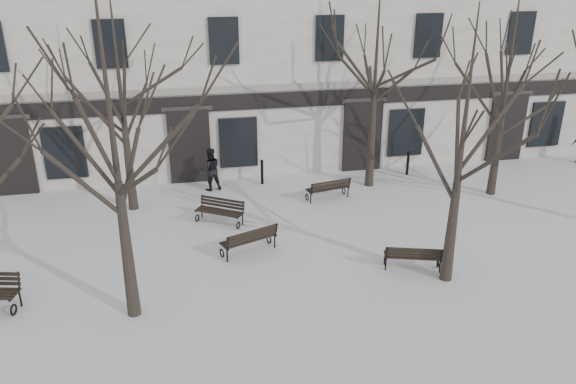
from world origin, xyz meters
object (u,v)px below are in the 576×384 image
object	(u,v)px
bench_1	(249,239)
bench_2	(413,256)
bench_4	(329,188)
bench_3	(220,210)
tree_2	(465,118)
tree_1	(109,107)

from	to	relation	value
bench_1	bench_2	world-z (taller)	bench_1
bench_4	bench_1	bearing A→B (deg)	34.08
bench_1	bench_2	distance (m)	4.76
bench_1	bench_3	size ratio (longest dim) A/B	1.09
tree_2	bench_3	bearing A→B (deg)	140.06
tree_2	bench_4	distance (m)	7.49
tree_1	bench_2	distance (m)	9.03
bench_1	bench_2	bearing A→B (deg)	135.05
tree_1	bench_4	world-z (taller)	tree_1
bench_3	bench_4	size ratio (longest dim) A/B	0.98
bench_1	bench_4	world-z (taller)	bench_1
bench_1	bench_2	size ratio (longest dim) A/B	1.08
bench_1	tree_1	bearing A→B (deg)	16.32
bench_2	bench_3	world-z (taller)	bench_3
tree_1	bench_1	distance (m)	6.29
bench_2	bench_1	bearing A→B (deg)	-6.35
tree_2	bench_2	size ratio (longest dim) A/B	4.36
bench_2	tree_2	bearing A→B (deg)	154.49
tree_2	bench_4	bearing A→B (deg)	105.92
tree_2	bench_2	world-z (taller)	tree_2
tree_1	tree_2	distance (m)	8.36
bench_4	tree_1	bearing A→B (deg)	30.49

